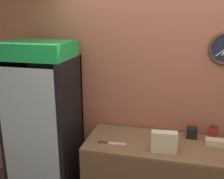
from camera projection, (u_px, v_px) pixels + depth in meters
wall_back at (166, 92)px, 3.00m from camera, size 5.20×0.09×2.70m
beverage_cooler at (45, 115)px, 3.10m from camera, size 0.76×0.64×1.94m
sandwich_stack_bottom at (164, 148)px, 2.60m from camera, size 0.26×0.12×0.07m
sandwich_stack_middle at (164, 142)px, 2.58m from camera, size 0.26×0.12×0.07m
sandwich_stack_top at (164, 135)px, 2.56m from camera, size 0.26×0.12×0.07m
sandwich_flat_left at (216, 142)px, 2.73m from camera, size 0.22×0.10×0.06m
chefs_knife at (108, 142)px, 2.77m from camera, size 0.30×0.07×0.02m
condiment_jar at (213, 132)px, 2.87m from camera, size 0.08×0.08×0.14m
napkin_dispenser at (192, 133)px, 2.88m from camera, size 0.11×0.09×0.12m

